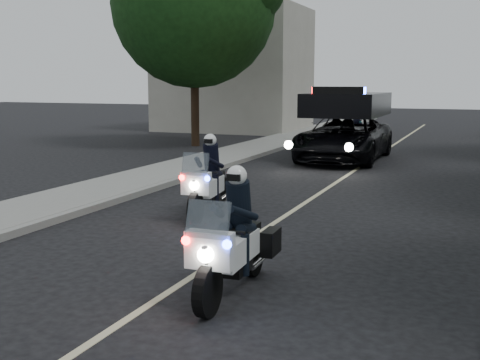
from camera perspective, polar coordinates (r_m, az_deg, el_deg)
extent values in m
plane|color=black|center=(8.13, -7.50, -11.00)|extent=(120.00, 120.00, 0.00)
cube|color=gray|center=(18.59, -3.13, 0.85)|extent=(0.20, 60.00, 0.15)
cube|color=gray|center=(19.09, -6.11, 1.04)|extent=(2.00, 60.00, 0.16)
cube|color=#A8A396|center=(35.41, -0.59, 10.44)|extent=(8.00, 6.00, 7.00)
cube|color=#BFB78C|center=(17.26, 9.26, -0.16)|extent=(0.12, 50.00, 0.01)
imported|color=black|center=(22.07, 9.84, 1.87)|extent=(2.73, 5.86, 2.85)
imported|color=black|center=(30.78, 11.00, 3.91)|extent=(0.78, 1.74, 0.88)
imported|color=black|center=(30.78, 11.00, 3.91)|extent=(0.60, 0.41, 1.61)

